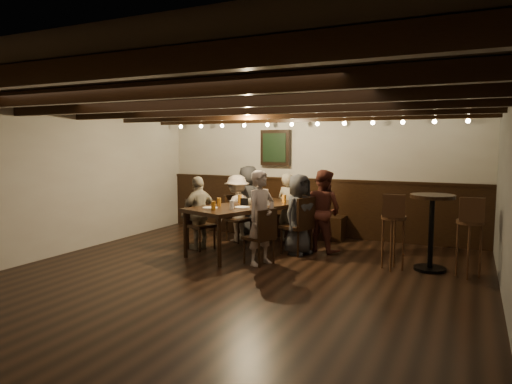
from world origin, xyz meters
The scene contains 27 objects.
room centered at (-0.29, 2.21, 1.07)m, with size 7.00×7.00×7.00m.
dining_table centered at (-0.56, 1.64, 0.73)m, with size 1.60×2.33×0.80m.
chair_left_near centered at (-1.09, 2.30, 0.27)m, with size 0.51×0.51×0.87m.
chair_left_far centered at (-1.38, 1.45, 0.27)m, with size 0.51×0.51×0.87m.
chair_right_near centered at (0.27, 1.83, 0.29)m, with size 0.56×0.56×0.96m.
chair_right_far centered at (-0.03, 0.98, 0.26)m, with size 0.50×0.50×0.86m.
person_bench_left centered at (-1.11, 2.78, 0.70)m, with size 0.68×0.45×1.40m, color #242427.
person_bench_centre centered at (-0.22, 2.63, 0.64)m, with size 0.47×0.31×1.29m, color slate.
person_bench_right centered at (0.59, 2.20, 0.70)m, with size 0.68×0.53×1.40m, color #4F231B.
person_left_near centered at (-1.12, 2.31, 0.63)m, with size 0.81×0.46×1.25m, color #9F9287.
person_left_far centered at (-1.41, 1.46, 0.64)m, with size 0.75×0.31×1.27m, color gray.
person_right_near centered at (0.30, 1.82, 0.67)m, with size 0.65×0.42×1.33m, color #2A2B2D.
person_right_far centered at (0.00, 0.97, 0.72)m, with size 0.52×0.34×1.43m, color #A29289.
pint_a centered at (-0.59, 2.39, 0.87)m, with size 0.07×0.07×0.14m, color #BF7219.
pint_b centered at (-0.11, 2.17, 0.87)m, with size 0.07×0.07×0.14m, color #BF7219.
pint_c centered at (-0.81, 1.83, 0.87)m, with size 0.07×0.07×0.14m, color #BF7219.
pint_d centered at (-0.21, 1.73, 0.87)m, with size 0.07×0.07×0.14m, color silver.
pint_e centered at (-0.91, 1.29, 0.87)m, with size 0.07×0.07×0.14m, color #BF7219.
pint_f centered at (-0.55, 1.05, 0.87)m, with size 0.07×0.07×0.14m, color silver.
pint_g centered at (-0.77, 0.87, 0.87)m, with size 0.07×0.07×0.14m, color #BF7219.
plate_near centered at (-0.93, 1.03, 0.81)m, with size 0.24×0.24×0.01m, color white.
plate_far centered at (-0.49, 1.30, 0.81)m, with size 0.24×0.24×0.01m, color white.
condiment_caddy centered at (-0.57, 1.59, 0.86)m, with size 0.15×0.10×0.12m, color black.
candle centered at (-0.35, 1.88, 0.82)m, with size 0.05×0.05×0.05m, color beige.
high_top_table centered at (2.35, 1.73, 0.72)m, with size 0.62×0.62×1.10m.
bar_stool_left centered at (1.85, 1.53, 0.42)m, with size 0.35×0.38×1.12m.
bar_stool_right centered at (2.85, 1.58, 0.42)m, with size 0.35×0.37×1.12m.
Camera 1 is at (2.85, -5.19, 1.82)m, focal length 32.00 mm.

